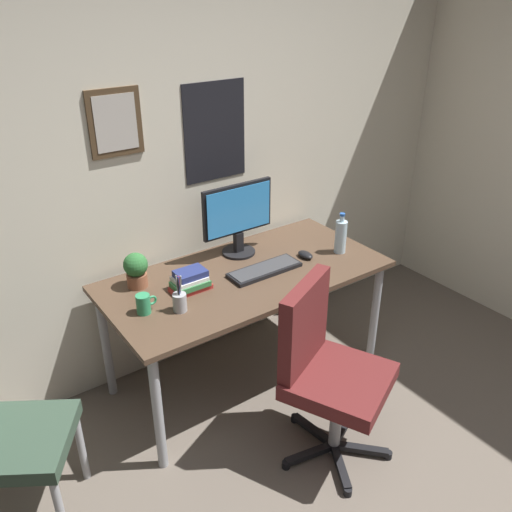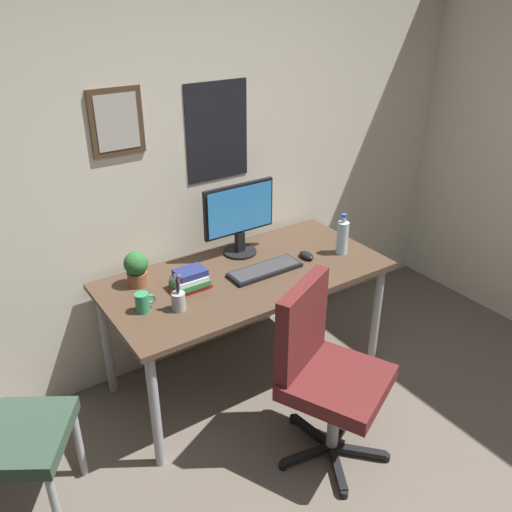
% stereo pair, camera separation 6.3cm
% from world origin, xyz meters
% --- Properties ---
extents(wall_back, '(4.40, 0.10, 2.60)m').
position_xyz_m(wall_back, '(-0.00, 2.15, 1.30)').
color(wall_back, beige).
rests_on(wall_back, ground_plane).
extents(desk, '(1.60, 0.78, 0.73)m').
position_xyz_m(desk, '(0.19, 1.68, 0.65)').
color(desk, '#4C3828').
rests_on(desk, ground_plane).
extents(office_chair, '(0.61, 0.61, 0.95)m').
position_xyz_m(office_chair, '(0.19, 0.99, 0.53)').
color(office_chair, '#591E1E').
rests_on(office_chair, ground_plane).
extents(side_chair, '(0.58, 0.58, 0.88)m').
position_xyz_m(side_chair, '(-1.20, 1.48, 0.50)').
color(side_chair, '#334738').
rests_on(side_chair, ground_plane).
extents(monitor, '(0.46, 0.20, 0.43)m').
position_xyz_m(monitor, '(0.30, 1.91, 0.96)').
color(monitor, black).
rests_on(monitor, desk).
extents(keyboard, '(0.43, 0.15, 0.03)m').
position_xyz_m(keyboard, '(0.29, 1.63, 0.74)').
color(keyboard, black).
rests_on(keyboard, desk).
extents(computer_mouse, '(0.06, 0.11, 0.04)m').
position_xyz_m(computer_mouse, '(0.59, 1.63, 0.74)').
color(computer_mouse, black).
rests_on(computer_mouse, desk).
extents(water_bottle, '(0.07, 0.07, 0.25)m').
position_xyz_m(water_bottle, '(0.81, 1.57, 0.83)').
color(water_bottle, silver).
rests_on(water_bottle, desk).
extents(coffee_mug_near, '(0.11, 0.07, 0.10)m').
position_xyz_m(coffee_mug_near, '(-0.44, 1.64, 0.78)').
color(coffee_mug_near, '#2D8C59').
rests_on(coffee_mug_near, desk).
extents(potted_plant, '(0.13, 0.13, 0.19)m').
position_xyz_m(potted_plant, '(-0.36, 1.90, 0.83)').
color(potted_plant, brown).
rests_on(potted_plant, desk).
extents(pen_cup, '(0.07, 0.07, 0.20)m').
position_xyz_m(pen_cup, '(-0.29, 1.55, 0.78)').
color(pen_cup, '#9EA0A5').
rests_on(pen_cup, desk).
extents(book_stack_left, '(0.21, 0.14, 0.11)m').
position_xyz_m(book_stack_left, '(-0.15, 1.70, 0.78)').
color(book_stack_left, '#B22D28').
rests_on(book_stack_left, desk).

